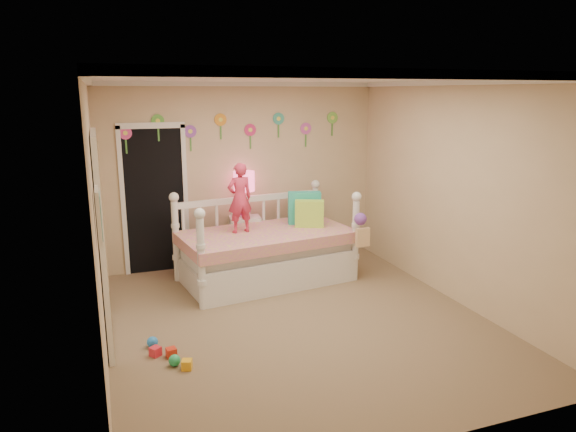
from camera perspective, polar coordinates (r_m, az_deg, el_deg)
name	(u,v)px	position (r m, az deg, el deg)	size (l,w,h in m)	color
floor	(298,321)	(5.93, 1.09, -11.27)	(4.00, 4.50, 0.01)	#7F684C
ceiling	(299,78)	(5.40, 1.21, 14.71)	(4.00, 4.50, 0.01)	white
back_wall	(243,175)	(7.63, -4.94, 4.45)	(4.00, 0.01, 2.60)	tan
left_wall	(96,222)	(5.17, -20.03, -0.57)	(0.01, 4.50, 2.60)	tan
right_wall	(457,194)	(6.50, 17.85, 2.31)	(0.01, 4.50, 2.60)	tan
crown_molding	(299,81)	(5.40, 1.21, 14.39)	(4.00, 4.50, 0.06)	white
daybed	(266,236)	(6.96, -2.42, -2.19)	(2.25, 1.21, 1.22)	white
pillow_turquoise	(304,208)	(7.29, 1.78, 0.89)	(0.45, 0.16, 0.45)	teal
pillow_lime	(309,214)	(7.12, 2.34, 0.25)	(0.39, 0.14, 0.37)	#B2E947
child	(240,198)	(6.81, -5.24, 1.95)	(0.33, 0.22, 0.91)	#D73152
nightstand	(245,241)	(7.65, -4.65, -2.71)	(0.43, 0.33, 0.72)	white
table_lamp	(244,187)	(7.47, -4.77, 3.17)	(0.30, 0.30, 0.66)	#E71E8A
closet_doorway	(155,199)	(7.44, -14.21, 1.80)	(0.90, 0.04, 2.07)	black
flower_decals	(236,130)	(7.52, -5.69, 9.22)	(3.40, 0.02, 0.50)	#B2668C
mirror_closet	(103,239)	(5.52, -19.43, -2.35)	(0.07, 1.30, 2.10)	white
wall_picture	(99,216)	(4.24, -19.82, 0.00)	(0.05, 0.34, 0.42)	white
hanging_bag	(361,231)	(6.76, 7.88, -1.60)	(0.20, 0.16, 0.36)	beige
toy_scatter	(178,343)	(5.44, -11.82, -13.30)	(0.80, 1.30, 0.11)	#996666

